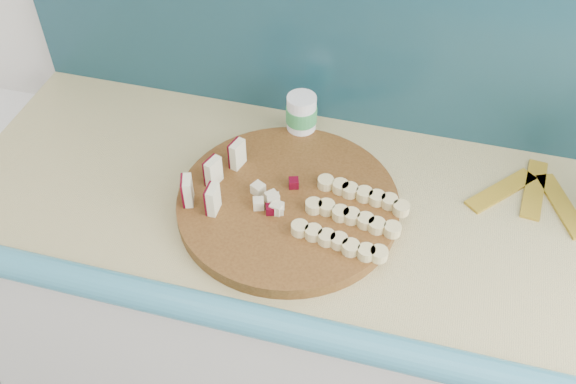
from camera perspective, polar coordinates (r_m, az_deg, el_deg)
The scene contains 8 objects.
kitchen_counter at distance 1.67m, azimuth 14.20°, elevation -14.06°, with size 2.20×0.63×0.91m.
backsplash at distance 1.38m, azimuth 20.54°, elevation 11.94°, with size 2.20×0.02×0.50m, color teal.
cutting_board at distance 1.29m, azimuth 0.00°, elevation -1.05°, with size 0.45×0.45×0.03m, color #47270F.
apple_wedges at distance 1.29m, azimuth -6.71°, elevation 1.22°, with size 0.09×0.18×0.06m.
apple_chunks at distance 1.28m, azimuth -1.12°, elevation 0.07°, with size 0.07×0.07×0.02m.
banana_slices at distance 1.24m, azimuth 5.70°, elevation -2.25°, with size 0.22×0.19×0.02m.
canister at distance 1.42m, azimuth 1.20°, elevation 6.72°, with size 0.07×0.07×0.11m.
banana_peel at distance 1.42m, azimuth 20.89°, elevation -0.25°, with size 0.25×0.21×0.01m.
Camera 1 is at (-0.08, 0.62, 1.87)m, focal length 40.00 mm.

